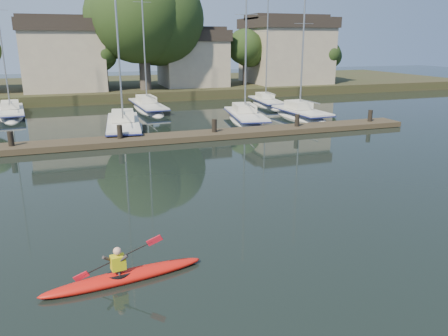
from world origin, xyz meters
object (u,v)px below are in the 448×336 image
object	(u,v)px
dock	(169,138)
sailboat_5	(12,118)
sailboat_4	(301,120)
sailboat_2	(124,133)
sailboat_3	(245,124)
sailboat_7	(266,107)
kayak	(124,275)
sailboat_6	(148,112)

from	to	relation	value
dock	sailboat_5	xyz separation A→B (m)	(-10.53, 13.65, -0.38)
dock	sailboat_5	size ratio (longest dim) A/B	2.35
sailboat_4	sailboat_2	bearing A→B (deg)	179.45
sailboat_3	sailboat_7	size ratio (longest dim) A/B	1.15
kayak	sailboat_3	distance (m)	24.07
sailboat_2	sailboat_5	bearing A→B (deg)	136.97
sailboat_4	dock	bearing A→B (deg)	-160.98
sailboat_2	sailboat_7	size ratio (longest dim) A/B	1.33
sailboat_2	sailboat_7	world-z (taller)	sailboat_2
kayak	sailboat_4	distance (m)	26.87
kayak	dock	world-z (taller)	kayak
sailboat_3	sailboat_4	xyz separation A→B (m)	(4.91, 0.07, -0.00)
dock	sailboat_3	xyz separation A→B (m)	(7.15, 4.96, -0.41)
sailboat_3	dock	bearing A→B (deg)	-136.32
sailboat_2	sailboat_7	xyz separation A→B (m)	(14.72, 8.38, 0.02)
sailboat_4	sailboat_3	bearing A→B (deg)	177.17
sailboat_4	sailboat_5	bearing A→B (deg)	155.50
sailboat_6	sailboat_7	distance (m)	11.52
sailboat_7	sailboat_4	bearing A→B (deg)	-87.22
dock	sailboat_3	size ratio (longest dim) A/B	2.47
sailboat_3	sailboat_4	bearing A→B (deg)	9.71
sailboat_2	sailboat_7	distance (m)	16.94
sailboat_7	sailboat_6	bearing A→B (deg)	-178.33
sailboat_5	sailboat_6	bearing A→B (deg)	-7.58
sailboat_4	sailboat_6	xyz separation A→B (m)	(-11.17, 8.34, 0.02)
dock	sailboat_2	bearing A→B (deg)	118.68
dock	sailboat_4	world-z (taller)	sailboat_4
sailboat_4	sailboat_6	bearing A→B (deg)	139.65
sailboat_4	sailboat_5	distance (m)	24.18
sailboat_5	sailboat_3	bearing A→B (deg)	-32.34
sailboat_4	sailboat_7	size ratio (longest dim) A/B	1.07
sailboat_5	sailboat_6	distance (m)	11.42
sailboat_3	sailboat_5	distance (m)	19.70
sailboat_2	sailboat_4	world-z (taller)	sailboat_2
dock	sailboat_7	bearing A→B (deg)	45.58
kayak	sailboat_4	bearing A→B (deg)	43.49
sailboat_4	kayak	bearing A→B (deg)	-132.02
sailboat_2	kayak	bearing A→B (deg)	-90.65
dock	kayak	bearing A→B (deg)	-106.14
sailboat_3	sailboat_6	bearing A→B (deg)	135.61
kayak	sailboat_7	size ratio (longest dim) A/B	0.36
sailboat_6	sailboat_3	bearing A→B (deg)	-56.21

